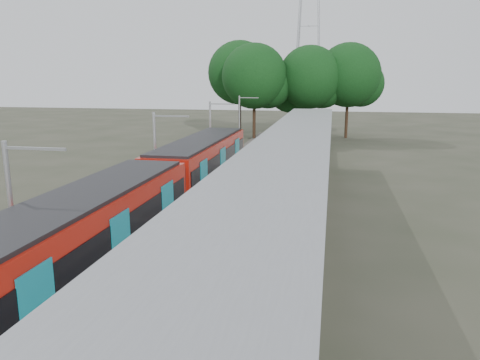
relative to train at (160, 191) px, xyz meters
name	(u,v)px	position (x,y,z in m)	size (l,w,h in m)	color
trackbed	(193,203)	(0.00, 5.16, -1.93)	(3.00, 70.00, 0.24)	#59544C
platform	(270,201)	(4.50, 5.16, -1.55)	(6.00, 50.00, 1.00)	gray
tactile_strip	(226,190)	(1.95, 5.16, -1.04)	(0.60, 50.00, 0.02)	gold
end_fence	(301,132)	(4.50, 30.11, -0.45)	(6.00, 0.10, 1.20)	#9EA0A5
train	(160,191)	(0.00, 0.00, 0.00)	(2.74, 27.60, 3.62)	black
canopy	(295,145)	(6.11, 1.34, 2.15)	(3.27, 38.00, 3.66)	#9EA0A5
pylon	(310,1)	(3.50, 58.16, 16.95)	(8.00, 4.00, 38.00)	#9EA0A5
tree_cluster	(287,77)	(2.15, 37.39, 5.29)	(21.11, 12.36, 11.80)	#382316
catenary_masts	(157,157)	(-1.72, 4.16, 0.86)	(2.08, 48.16, 5.40)	#9EA0A5
bench_near	(304,277)	(7.12, -7.03, -0.56)	(0.45, 1.37, 0.93)	#101550
bench_mid	(294,199)	(6.11, 1.53, -0.47)	(1.05, 1.69, 1.11)	#101550
bench_far	(304,176)	(6.25, 7.44, -0.57)	(0.44, 1.34, 0.91)	#101550
info_pillar_near	(260,305)	(6.17, -9.48, -0.32)	(0.38, 0.38, 1.70)	beige
info_pillar_far	(291,155)	(4.94, 12.78, -0.20)	(0.44, 0.44, 1.96)	beige
litter_bin	(292,182)	(5.66, 5.74, -0.55)	(0.49, 0.49, 1.01)	#9EA0A5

